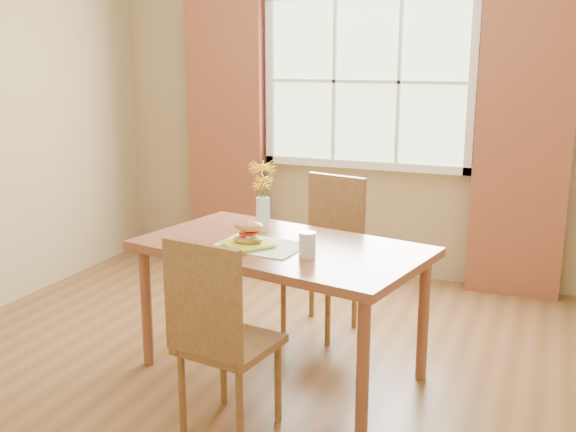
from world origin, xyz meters
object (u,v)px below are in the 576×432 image
(chair_far, at_px, (327,246))
(croissant_sandwich, at_px, (248,233))
(flower_vase, at_px, (263,190))
(water_glass, at_px, (307,245))
(chair_near, at_px, (219,331))
(dining_table, at_px, (282,258))

(chair_far, bearing_deg, croissant_sandwich, -88.03)
(croissant_sandwich, height_order, flower_vase, flower_vase)
(water_glass, relative_size, flower_vase, 0.32)
(croissant_sandwich, bearing_deg, water_glass, -20.94)
(chair_near, relative_size, chair_far, 0.98)
(dining_table, distance_m, croissant_sandwich, 0.23)
(dining_table, height_order, flower_vase, flower_vase)
(dining_table, relative_size, chair_near, 1.73)
(dining_table, bearing_deg, flower_vase, 144.76)
(dining_table, bearing_deg, chair_near, -79.23)
(croissant_sandwich, bearing_deg, chair_near, -89.66)
(chair_far, xyz_separation_m, flower_vase, (-0.22, -0.48, 0.44))
(chair_near, height_order, flower_vase, flower_vase)
(dining_table, distance_m, chair_far, 0.71)
(dining_table, relative_size, chair_far, 1.69)
(dining_table, xyz_separation_m, water_glass, (0.21, -0.16, 0.14))
(dining_table, xyz_separation_m, chair_far, (0.02, 0.70, -0.12))
(chair_far, distance_m, water_glass, 0.92)
(chair_near, distance_m, croissant_sandwich, 0.67)
(chair_far, bearing_deg, chair_near, -78.17)
(flower_vase, bearing_deg, water_glass, -43.19)
(chair_far, height_order, water_glass, chair_far)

